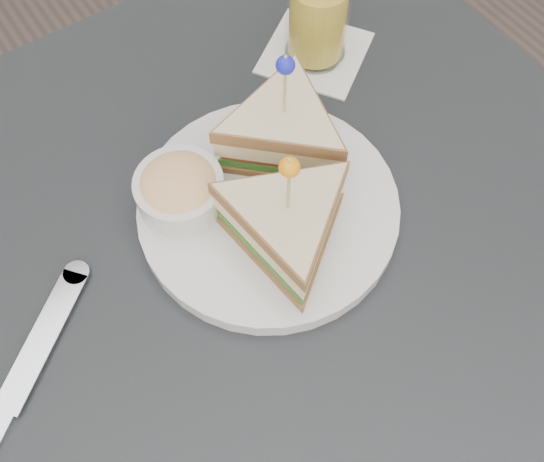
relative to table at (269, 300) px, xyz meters
The scene contains 5 objects.
ground_plane 0.67m from the table, ahead, with size 3.50×3.50×0.00m, color #3F3833.
table is the anchor object (origin of this frame).
plate_meal 0.14m from the table, 54.25° to the left, with size 0.29×0.29×0.15m.
cutlery_knife 0.26m from the table, behind, with size 0.21×0.17×0.01m.
drink_set 0.31m from the table, 45.06° to the left, with size 0.15×0.15×0.14m.
Camera 1 is at (-0.13, -0.20, 1.27)m, focal length 40.00 mm.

